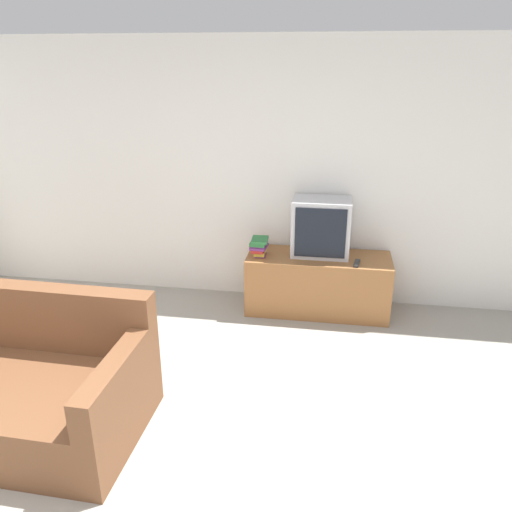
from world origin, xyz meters
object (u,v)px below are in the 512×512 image
(tv_stand, at_px, (318,284))
(remote_on_stand, at_px, (357,263))
(book_stack, at_px, (259,246))
(television, at_px, (321,227))

(tv_stand, distance_m, remote_on_stand, 0.49)
(tv_stand, xyz_separation_m, book_stack, (-0.58, -0.07, 0.39))
(tv_stand, bearing_deg, television, 87.50)
(television, height_order, remote_on_stand, television)
(television, bearing_deg, tv_stand, -92.50)
(tv_stand, height_order, remote_on_stand, remote_on_stand)
(tv_stand, height_order, book_stack, book_stack)
(television, relative_size, remote_on_stand, 3.19)
(tv_stand, xyz_separation_m, television, (0.00, 0.07, 0.57))
(television, distance_m, remote_on_stand, 0.50)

